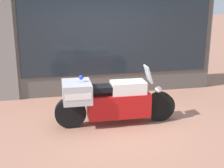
{
  "coord_description": "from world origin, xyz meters",
  "views": [
    {
      "loc": [
        -1.33,
        -6.0,
        2.59
      ],
      "look_at": [
        -0.02,
        0.3,
        0.71
      ],
      "focal_mm": 50.0,
      "sensor_mm": 36.0,
      "label": 1
    }
  ],
  "objects": [
    {
      "name": "shop_building",
      "position": [
        -0.43,
        2.0,
        1.99
      ],
      "size": [
        6.12,
        0.55,
        3.97
      ],
      "color": "#56514C",
      "rests_on": "ground"
    },
    {
      "name": "window_display",
      "position": [
        0.41,
        2.03,
        0.49
      ],
      "size": [
        4.71,
        0.3,
        2.1
      ],
      "color": "slate",
      "rests_on": "ground"
    },
    {
      "name": "ground_plane",
      "position": [
        0.0,
        0.0,
        0.0
      ],
      "size": [
        60.0,
        60.0,
        0.0
      ],
      "primitive_type": "plane",
      "color": "#9E6B56"
    },
    {
      "name": "paramedic_motorcycle",
      "position": [
        -0.21,
        -0.19,
        0.54
      ],
      "size": [
        2.48,
        0.7,
        1.19
      ],
      "rotation": [
        0.0,
        0.0,
        -0.01
      ],
      "color": "black",
      "rests_on": "ground"
    }
  ]
}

